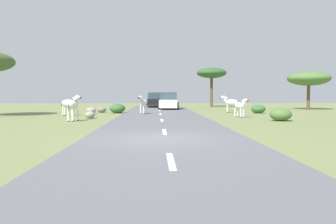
# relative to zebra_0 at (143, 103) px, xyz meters

# --- Properties ---
(ground_plane) EXTENTS (90.00, 90.00, 0.00)m
(ground_plane) POSITION_rel_zebra_0_xyz_m (1.03, -14.22, -0.93)
(ground_plane) COLOR olive
(road) EXTENTS (6.00, 64.00, 0.05)m
(road) POSITION_rel_zebra_0_xyz_m (1.34, -14.22, -0.90)
(road) COLOR slate
(road) RESTS_ON ground_plane
(lane_markings) EXTENTS (0.16, 56.00, 0.01)m
(lane_markings) POSITION_rel_zebra_0_xyz_m (1.34, -15.22, -0.87)
(lane_markings) COLOR silver
(lane_markings) RESTS_ON road
(zebra_0) EXTENTS (0.82, 1.48, 1.47)m
(zebra_0) POSITION_rel_zebra_0_xyz_m (0.00, 0.00, 0.00)
(zebra_0) COLOR silver
(zebra_0) RESTS_ON road
(zebra_1) EXTENTS (0.63, 1.62, 1.54)m
(zebra_1) POSITION_rel_zebra_0_xyz_m (-3.94, -6.09, -0.01)
(zebra_1) COLOR silver
(zebra_1) RESTS_ON ground_plane
(zebra_2) EXTENTS (1.54, 0.81, 1.52)m
(zebra_2) POSITION_rel_zebra_0_xyz_m (7.38, 2.07, -0.02)
(zebra_2) COLOR silver
(zebra_2) RESTS_ON ground_plane
(zebra_3) EXTENTS (0.82, 1.34, 1.35)m
(zebra_3) POSITION_rel_zebra_0_xyz_m (6.78, -3.46, -0.12)
(zebra_3) COLOR silver
(zebra_3) RESTS_ON ground_plane
(zebra_4) EXTENTS (1.64, 0.65, 1.56)m
(zebra_4) POSITION_rel_zebra_0_xyz_m (-5.41, -1.31, 0.01)
(zebra_4) COLOR silver
(zebra_4) RESTS_ON ground_plane
(car_0) EXTENTS (2.13, 4.39, 1.74)m
(car_0) POSITION_rel_zebra_0_xyz_m (0.84, 13.71, -0.08)
(car_0) COLOR black
(car_0) RESTS_ON road
(car_1) EXTENTS (2.27, 4.46, 1.74)m
(car_1) POSITION_rel_zebra_0_xyz_m (2.32, 8.10, -0.08)
(car_1) COLOR white
(car_1) RESTS_ON road
(tree_1) EXTENTS (3.61, 3.61, 4.81)m
(tree_1) POSITION_rel_zebra_0_xyz_m (7.79, 14.21, 3.19)
(tree_1) COLOR brown
(tree_1) RESTS_ON ground_plane
(tree_3) EXTENTS (4.26, 4.26, 3.95)m
(tree_3) POSITION_rel_zebra_0_xyz_m (16.64, 7.36, 2.27)
(tree_3) COLOR brown
(tree_3) RESTS_ON ground_plane
(bush_0) EXTENTS (1.31, 1.18, 0.79)m
(bush_0) POSITION_rel_zebra_0_xyz_m (8.51, -6.38, -0.53)
(bush_0) COLOR #4C7038
(bush_0) RESTS_ON ground_plane
(bush_1) EXTENTS (1.19, 1.07, 0.71)m
(bush_1) POSITION_rel_zebra_0_xyz_m (9.60, 1.42, -0.57)
(bush_1) COLOR #386633
(bush_1) RESTS_ON ground_plane
(bush_2) EXTENTS (1.33, 1.20, 0.80)m
(bush_2) POSITION_rel_zebra_0_xyz_m (-2.28, 2.03, -0.53)
(bush_2) COLOR #386633
(bush_2) RESTS_ON ground_plane
(rock_0) EXTENTS (0.65, 0.69, 0.48)m
(rock_0) POSITION_rel_zebra_0_xyz_m (-3.40, -3.85, -0.69)
(rock_0) COLOR gray
(rock_0) RESTS_ON ground_plane
(rock_1) EXTENTS (0.81, 0.69, 0.49)m
(rock_1) POSITION_rel_zebra_0_xyz_m (-3.76, 3.01, -0.68)
(rock_1) COLOR gray
(rock_1) RESTS_ON ground_plane
(rock_2) EXTENTS (0.81, 0.72, 0.52)m
(rock_2) POSITION_rel_zebra_0_xyz_m (-4.43, 1.72, -0.67)
(rock_2) COLOR gray
(rock_2) RESTS_ON ground_plane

